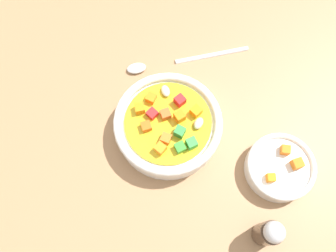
# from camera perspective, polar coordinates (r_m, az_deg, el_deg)

# --- Properties ---
(ground_plane) EXTENTS (1.40, 1.40, 0.02)m
(ground_plane) POSITION_cam_1_polar(r_m,az_deg,el_deg) (0.61, 0.00, -0.99)
(ground_plane) COLOR #9E754F
(soup_bowl_main) EXTENTS (0.18, 0.18, 0.06)m
(soup_bowl_main) POSITION_cam_1_polar(r_m,az_deg,el_deg) (0.58, 0.02, 0.13)
(soup_bowl_main) COLOR white
(soup_bowl_main) RESTS_ON ground_plane
(spoon) EXTENTS (0.13, 0.20, 0.01)m
(spoon) POSITION_cam_1_polar(r_m,az_deg,el_deg) (0.66, 2.00, 10.57)
(spoon) COLOR silver
(spoon) RESTS_ON ground_plane
(side_bowl_small) EXTENTS (0.11, 0.11, 0.04)m
(side_bowl_small) POSITION_cam_1_polar(r_m,az_deg,el_deg) (0.60, 17.56, -6.37)
(side_bowl_small) COLOR white
(side_bowl_small) RESTS_ON ground_plane
(pepper_shaker) EXTENTS (0.03, 0.03, 0.08)m
(pepper_shaker) POSITION_cam_1_polar(r_m,az_deg,el_deg) (0.55, 15.97, -16.24)
(pepper_shaker) COLOR #4C3828
(pepper_shaker) RESTS_ON ground_plane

